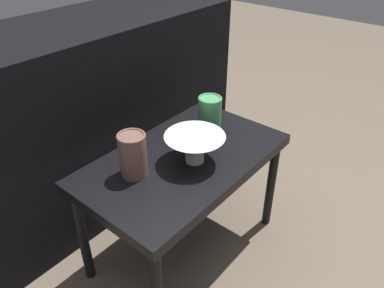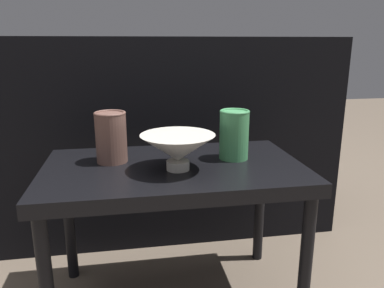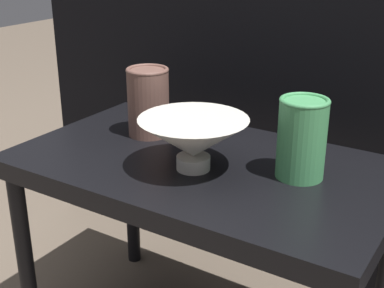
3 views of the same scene
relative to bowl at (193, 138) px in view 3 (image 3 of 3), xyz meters
The scene contains 5 objects.
table 0.12m from the bowl, 98.22° to the left, with size 0.76×0.45×0.46m.
couch_backdrop 0.64m from the bowl, 90.60° to the left, with size 1.49×0.50×0.83m.
bowl is the anchor object (origin of this frame).
vase_textured_left 0.21m from the bowl, 150.03° to the left, with size 0.09×0.09×0.15m.
vase_colorful_right 0.20m from the bowl, 22.86° to the left, with size 0.09×0.09×0.15m.
Camera 3 is at (0.51, -0.84, 0.89)m, focal length 50.00 mm.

